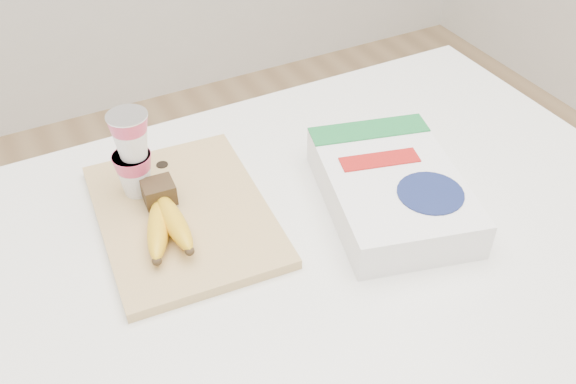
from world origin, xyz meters
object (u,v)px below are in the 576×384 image
object	(u,v)px
yogurt_stack	(132,152)
cereal_box	(391,189)
bananas	(165,219)
cutting_board	(183,214)

from	to	relation	value
yogurt_stack	cereal_box	xyz separation A→B (m)	(0.35, -0.20, -0.06)
bananas	cereal_box	world-z (taller)	cereal_box
yogurt_stack	cutting_board	bearing A→B (deg)	-58.76
cutting_board	bananas	world-z (taller)	bananas
bananas	cereal_box	xyz separation A→B (m)	(0.34, -0.09, -0.00)
cereal_box	yogurt_stack	bearing A→B (deg)	165.59
cereal_box	cutting_board	bearing A→B (deg)	173.20
cutting_board	bananas	distance (m)	0.05
yogurt_stack	cereal_box	distance (m)	0.41
bananas	cereal_box	size ratio (longest dim) A/B	0.51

